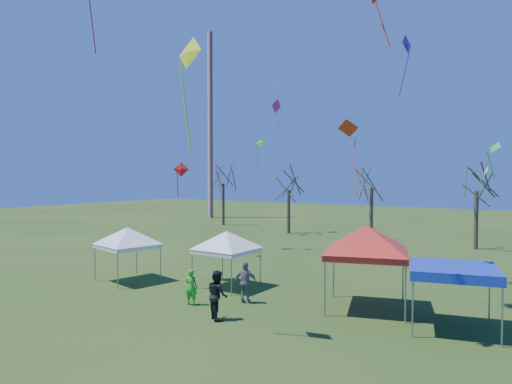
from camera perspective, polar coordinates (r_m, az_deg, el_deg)
ground at (r=19.01m, az=-3.47°, el=-15.26°), size 140.00×140.00×0.00m
radio_mast at (r=62.56m, az=-5.75°, el=8.29°), size 0.70×0.70×25.00m
tree_0 at (r=52.57m, az=-4.13°, el=2.92°), size 3.83×3.83×8.44m
tree_1 at (r=44.78m, az=4.11°, el=2.19°), size 3.42×3.42×7.54m
tree_2 at (r=41.15m, az=14.25°, el=2.85°), size 3.71×3.71×8.18m
tree_3 at (r=38.96m, az=25.89°, el=2.45°), size 3.59×3.59×7.91m
tent_white_west at (r=25.48m, az=-15.78°, el=-4.71°), size 3.70×3.70×3.34m
tent_white_mid at (r=23.25m, az=-3.70°, el=-5.37°), size 3.74×3.74×3.29m
tent_red at (r=19.89m, az=13.64°, el=-4.73°), size 4.48×4.48×4.12m
tent_blue at (r=18.43m, az=23.45°, el=-9.05°), size 3.59×3.59×2.35m
person_grey at (r=20.64m, az=-1.29°, el=-11.22°), size 1.16×0.79×1.83m
person_dark at (r=18.45m, az=-4.84°, el=-12.67°), size 1.19×1.13×1.93m
person_green at (r=20.56m, az=-8.10°, el=-11.68°), size 0.65×0.50×1.57m
kite_11 at (r=31.46m, az=11.47°, el=7.85°), size 1.53×1.12×3.09m
kite_22 at (r=34.65m, az=26.75°, el=2.18°), size 0.78×0.89×2.47m
kite_19 at (r=32.16m, az=27.68°, el=4.91°), size 1.10×1.07×2.40m
kite_13 at (r=43.26m, az=0.64°, el=6.11°), size 1.16×1.07×2.45m
kite_5 at (r=16.53m, az=-8.41°, el=16.69°), size 1.27×0.63×3.98m
kite_1 at (r=24.57m, az=-9.37°, el=2.73°), size 0.80×0.63×1.86m
kite_2 at (r=46.25m, az=2.52°, el=10.66°), size 0.78×1.51×3.65m
kite_17 at (r=25.99m, az=18.40°, el=17.03°), size 0.61×1.06×3.22m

